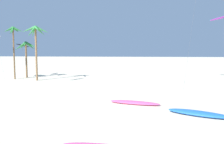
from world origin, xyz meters
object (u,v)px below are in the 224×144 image
object	(u,v)px
palm_tree_0	(13,35)
grounded_kite_2	(199,113)
flying_kite_0	(223,17)
flying_kite_4	(23,45)
palm_tree_2	(36,35)
palm_tree_1	(26,48)
grounded_kite_1	(135,103)

from	to	relation	value
palm_tree_0	grounded_kite_2	world-z (taller)	palm_tree_0
flying_kite_0	flying_kite_4	xyz separation A→B (m)	(-45.02, -9.12, -6.62)
flying_kite_0	grounded_kite_2	bearing A→B (deg)	-111.41
palm_tree_2	flying_kite_4	xyz separation A→B (m)	(-5.20, 5.95, -1.90)
palm_tree_1	grounded_kite_2	distance (m)	40.19
grounded_kite_1	flying_kite_4	bearing A→B (deg)	133.72
flying_kite_0	grounded_kite_2	world-z (taller)	flying_kite_0
flying_kite_4	grounded_kite_2	size ratio (longest dim) A/B	1.23
palm_tree_0	grounded_kite_1	world-z (taller)	palm_tree_0
flying_kite_4	palm_tree_1	bearing A→B (deg)	-49.56
palm_tree_1	grounded_kite_2	bearing A→B (deg)	-44.13
grounded_kite_1	grounded_kite_2	xyz separation A→B (m)	(6.08, -4.38, 0.03)
flying_kite_0	flying_kite_4	distance (m)	46.41
palm_tree_1	flying_kite_4	xyz separation A→B (m)	(-1.42, 1.67, 0.57)
flying_kite_0	flying_kite_4	size ratio (longest dim) A/B	1.95
palm_tree_1	palm_tree_2	world-z (taller)	palm_tree_2
palm_tree_2	flying_kite_4	size ratio (longest dim) A/B	1.41
palm_tree_1	palm_tree_2	size ratio (longest dim) A/B	0.72
flying_kite_0	grounded_kite_2	distance (m)	43.36
grounded_kite_1	grounded_kite_2	world-z (taller)	grounded_kite_2
flying_kite_0	palm_tree_2	bearing A→B (deg)	-159.27
palm_tree_2	grounded_kite_2	bearing A→B (deg)	-43.38
palm_tree_0	palm_tree_2	size ratio (longest dim) A/B	1.00
flying_kite_4	grounded_kite_1	size ratio (longest dim) A/B	1.24
palm_tree_1	palm_tree_2	xyz separation A→B (m)	(3.78, -4.29, 2.47)
palm_tree_1	palm_tree_0	bearing A→B (deg)	-120.07
flying_kite_4	palm_tree_2	bearing A→B (deg)	-48.86
grounded_kite_2	flying_kite_0	bearing A→B (deg)	68.59
grounded_kite_1	grounded_kite_2	bearing A→B (deg)	-35.76
palm_tree_2	flying_kite_0	bearing A→B (deg)	20.73
palm_tree_2	grounded_kite_1	xyz separation A→B (m)	(18.66, -19.00, -8.50)
palm_tree_0	flying_kite_4	xyz separation A→B (m)	(0.04, 4.19, -2.04)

